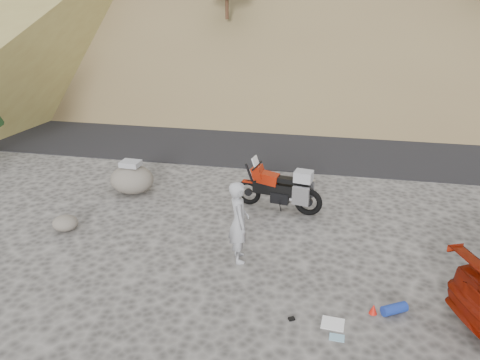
% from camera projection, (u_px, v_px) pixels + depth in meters
% --- Properties ---
extents(ground, '(140.00, 140.00, 0.00)m').
position_uv_depth(ground, '(267.00, 261.00, 10.54)').
color(ground, '#3C3A37').
rests_on(ground, ground).
extents(road, '(120.00, 7.00, 0.05)m').
position_uv_depth(road, '(299.00, 140.00, 18.67)').
color(road, black).
rests_on(road, ground).
extents(motorcycle, '(2.46, 0.98, 1.47)m').
position_uv_depth(motorcycle, '(282.00, 189.00, 12.70)').
color(motorcycle, black).
rests_on(motorcycle, ground).
extents(man, '(0.66, 0.81, 1.90)m').
position_uv_depth(man, '(239.00, 259.00, 10.64)').
color(man, '#929398').
rests_on(man, ground).
extents(boulder, '(1.55, 1.41, 1.02)m').
position_uv_depth(boulder, '(132.00, 179.00, 13.84)').
color(boulder, '#5A554D').
rests_on(boulder, ground).
extents(small_rock, '(0.67, 0.60, 0.39)m').
position_uv_depth(small_rock, '(65.00, 223.00, 11.82)').
color(small_rock, '#5A554D').
rests_on(small_rock, ground).
extents(gear_white_cloth, '(0.44, 0.40, 0.01)m').
position_uv_depth(gear_white_cloth, '(333.00, 324.00, 8.61)').
color(gear_white_cloth, white).
rests_on(gear_white_cloth, ground).
extents(gear_blue_mat, '(0.54, 0.43, 0.20)m').
position_uv_depth(gear_blue_mat, '(394.00, 309.00, 8.85)').
color(gear_blue_mat, navy).
rests_on(gear_blue_mat, ground).
extents(gear_funnel, '(0.19, 0.19, 0.20)m').
position_uv_depth(gear_funnel, '(373.00, 309.00, 8.84)').
color(gear_funnel, red).
rests_on(gear_funnel, ground).
extents(gear_glove_b, '(0.14, 0.13, 0.04)m').
position_uv_depth(gear_glove_b, '(292.00, 319.00, 8.71)').
color(gear_glove_b, black).
rests_on(gear_glove_b, ground).
extents(gear_blue_cloth, '(0.28, 0.21, 0.01)m').
position_uv_depth(gear_blue_cloth, '(337.00, 338.00, 8.27)').
color(gear_blue_cloth, '#80AFC6').
rests_on(gear_blue_cloth, ground).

